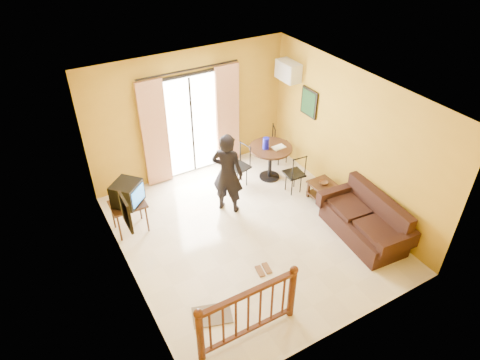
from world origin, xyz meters
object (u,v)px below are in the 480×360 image
dining_table (270,154)px  television (127,193)px  sofa (366,221)px  standing_person (227,174)px  coffee_table (328,194)px

dining_table → television: bearing=-176.9°
dining_table → sofa: size_ratio=0.51×
standing_person → television: bearing=36.0°
dining_table → coffee_table: size_ratio=1.05×
dining_table → coffee_table: 1.54m
dining_table → sofa: sofa is taller
television → sofa: television is taller
dining_table → standing_person: standing_person is taller
television → dining_table: (3.21, 0.17, -0.23)m
television → coffee_table: (3.72, -1.23, -0.59)m
television → coffee_table: size_ratio=0.75×
television → sofa: bearing=-74.0°
dining_table → coffee_table: (0.51, -1.41, -0.36)m
sofa → coffee_table: bearing=95.1°
television → standing_person: size_ratio=0.39×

